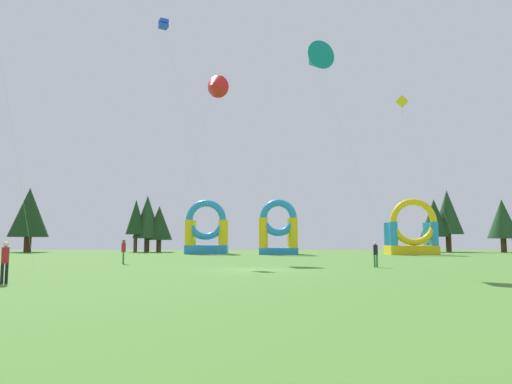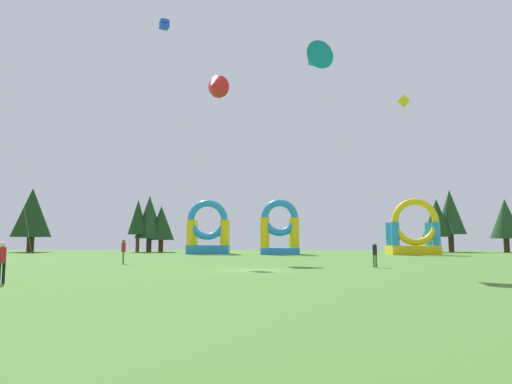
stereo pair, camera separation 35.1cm
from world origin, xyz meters
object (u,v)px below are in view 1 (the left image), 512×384
Objects in this scene: person_left_edge at (124,249)px; inflatable_blue_arch at (278,233)px; kite_teal_delta at (315,60)px; kite_yellow_diamond at (403,103)px; person_near_camera at (376,252)px; person_midfield at (6,259)px; inflatable_red_slide at (412,235)px; kite_blue_box at (164,25)px; kite_red_delta at (215,86)px; inflatable_yellow_castle at (207,234)px.

inflatable_blue_arch is (12.95, 24.37, 1.62)m from person_left_edge.
kite_yellow_diamond reaches higher than kite_teal_delta.
inflatable_blue_arch is (-5.26, 28.57, 1.70)m from person_near_camera.
person_midfield is 0.25× the size of inflatable_red_slide.
kite_blue_box reaches higher than person_midfield.
kite_blue_box reaches higher than inflatable_blue_arch.
kite_red_delta is at bearing -26.82° from kite_blue_box.
kite_blue_box reaches higher than kite_yellow_diamond.
inflatable_yellow_castle is at bearing 77.22° from kite_blue_box.
kite_blue_box is 28.23m from inflatable_blue_arch.
inflatable_blue_arch is 0.98× the size of inflatable_yellow_castle.
kite_teal_delta is 8.29× the size of person_left_edge.
person_near_camera is 34.00m from inflatable_yellow_castle.
inflatable_blue_arch is 9.60m from inflatable_yellow_castle.
kite_red_delta is (5.75, -2.91, -7.69)m from kite_blue_box.
person_near_camera is at bearing -4.07° from person_midfield.
person_midfield is 0.25× the size of inflatable_yellow_castle.
person_left_edge is 37.67m from inflatable_red_slide.
kite_blue_box reaches higher than kite_teal_delta.
kite_teal_delta is 34.53m from inflatable_yellow_castle.
person_midfield is at bearing -127.42° from inflatable_red_slide.
inflatable_blue_arch reaches higher than person_near_camera.
kite_teal_delta is 23.34m from person_midfield.
kite_red_delta is at bearing -51.39° from person_near_camera.
kite_red_delta reaches higher than inflatable_blue_arch.
inflatable_red_slide is (30.15, 39.41, 1.39)m from person_midfield.
kite_yellow_diamond is at bearing -115.99° from inflatable_red_slide.
person_midfield is 42.94m from inflatable_yellow_castle.
kite_yellow_diamond reaches higher than inflatable_red_slide.
kite_teal_delta is at bearing -120.05° from kite_yellow_diamond.
inflatable_blue_arch is at bearing 65.76° from kite_red_delta.
inflatable_blue_arch is 1.00× the size of inflatable_red_slide.
kite_teal_delta reaches higher than person_midfield.
kite_blue_box reaches higher than inflatable_yellow_castle.
inflatable_red_slide reaches higher than person_left_edge.
person_left_edge is at bearing -97.71° from inflatable_yellow_castle.
inflatable_yellow_castle is at bearing 172.76° from inflatable_red_slide.
inflatable_blue_arch is 16.81m from inflatable_red_slide.
kite_red_delta is 9.76× the size of person_left_edge.
kite_teal_delta is 27.18m from kite_yellow_diamond.
inflatable_yellow_castle reaches higher than person_left_edge.
kite_yellow_diamond reaches higher than person_near_camera.
kite_blue_box is 26.65m from inflatable_yellow_castle.
person_midfield is (-0.73, -28.19, -23.63)m from kite_blue_box.
kite_blue_box reaches higher than person_left_edge.
kite_teal_delta is 2.19× the size of inflatable_yellow_castle.
kite_red_delta is at bearing -154.98° from kite_yellow_diamond.
kite_red_delta is 24.02m from kite_yellow_diamond.
inflatable_yellow_castle is at bearing 167.50° from inflatable_blue_arch.
kite_yellow_diamond is at bearing 59.95° from kite_teal_delta.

